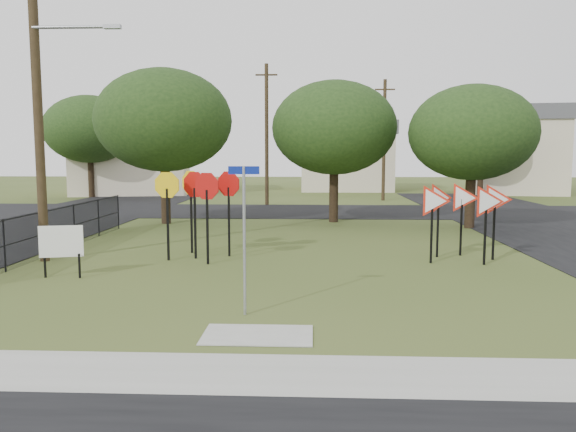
% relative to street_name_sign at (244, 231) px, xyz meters
% --- Properties ---
extents(ground, '(140.00, 140.00, 0.00)m').
position_rel_street_name_sign_xyz_m(ground, '(0.39, 1.07, -1.75)').
color(ground, '#3B4C1C').
extents(sidewalk, '(30.00, 1.60, 0.02)m').
position_rel_street_name_sign_xyz_m(sidewalk, '(0.39, -3.13, -1.74)').
color(sidewalk, '#9B9C93').
rests_on(sidewalk, ground).
extents(planting_strip, '(30.00, 0.80, 0.02)m').
position_rel_street_name_sign_xyz_m(planting_strip, '(0.39, -4.33, -1.74)').
color(planting_strip, '#3B4C1C').
rests_on(planting_strip, ground).
extents(street_far, '(60.00, 8.00, 0.02)m').
position_rel_street_name_sign_xyz_m(street_far, '(0.39, 21.07, -1.74)').
color(street_far, black).
rests_on(street_far, ground).
extents(curb_pad, '(2.00, 1.20, 0.02)m').
position_rel_street_name_sign_xyz_m(curb_pad, '(0.39, -1.33, -1.74)').
color(curb_pad, '#9B9C93').
rests_on(curb_pad, ground).
extents(street_name_sign, '(0.63, 0.06, 3.05)m').
position_rel_street_name_sign_xyz_m(street_name_sign, '(0.00, 0.00, 0.00)').
color(street_name_sign, '#94979C').
rests_on(street_name_sign, ground).
extents(stop_sign_cluster, '(2.60, 2.33, 2.77)m').
position_rel_street_name_sign_xyz_m(stop_sign_cluster, '(-2.23, 6.21, 0.28)').
color(stop_sign_cluster, black).
rests_on(stop_sign_cluster, ground).
extents(yield_sign_cluster, '(3.11, 1.79, 2.42)m').
position_rel_street_name_sign_xyz_m(yield_sign_cluster, '(6.01, 6.29, 0.04)').
color(yield_sign_cluster, black).
rests_on(yield_sign_cluster, ground).
extents(info_board, '(1.10, 0.29, 1.41)m').
position_rel_street_name_sign_xyz_m(info_board, '(-5.29, 3.23, -0.81)').
color(info_board, black).
rests_on(info_board, ground).
extents(utility_pole_main, '(3.55, 0.33, 10.00)m').
position_rel_street_name_sign_xyz_m(utility_pole_main, '(-6.84, 5.57, 3.47)').
color(utility_pole_main, '#3D301C').
rests_on(utility_pole_main, ground).
extents(far_pole_a, '(1.40, 0.24, 9.00)m').
position_rel_street_name_sign_xyz_m(far_pole_a, '(-1.61, 25.07, 2.85)').
color(far_pole_a, '#3D301C').
rests_on(far_pole_a, ground).
extents(far_pole_b, '(1.40, 0.24, 8.50)m').
position_rel_street_name_sign_xyz_m(far_pole_b, '(6.39, 29.07, 2.60)').
color(far_pole_b, '#3D301C').
rests_on(far_pole_b, ground).
extents(far_pole_c, '(1.40, 0.24, 9.00)m').
position_rel_street_name_sign_xyz_m(far_pole_c, '(-9.61, 31.07, 2.85)').
color(far_pole_c, '#3D301C').
rests_on(far_pole_c, ground).
extents(fence_run, '(0.05, 11.55, 1.50)m').
position_rel_street_name_sign_xyz_m(fence_run, '(-7.21, 7.32, -0.96)').
color(fence_run, black).
rests_on(fence_run, ground).
extents(house_left, '(10.58, 8.88, 7.20)m').
position_rel_street_name_sign_xyz_m(house_left, '(-13.61, 35.07, 1.91)').
color(house_left, beige).
rests_on(house_left, ground).
extents(house_mid, '(8.40, 8.40, 6.20)m').
position_rel_street_name_sign_xyz_m(house_mid, '(4.39, 41.07, 1.40)').
color(house_mid, beige).
rests_on(house_mid, ground).
extents(house_right, '(8.30, 8.30, 7.20)m').
position_rel_street_name_sign_xyz_m(house_right, '(18.39, 37.07, 1.91)').
color(house_right, beige).
rests_on(house_right, ground).
extents(tree_near_left, '(6.40, 6.40, 7.27)m').
position_rel_street_name_sign_xyz_m(tree_near_left, '(-5.61, 15.07, 3.11)').
color(tree_near_left, '#2E2114').
rests_on(tree_near_left, ground).
extents(tree_near_mid, '(6.00, 6.00, 6.80)m').
position_rel_street_name_sign_xyz_m(tree_near_mid, '(2.39, 16.07, 2.79)').
color(tree_near_mid, '#2E2114').
rests_on(tree_near_mid, ground).
extents(tree_near_right, '(5.60, 5.60, 6.33)m').
position_rel_street_name_sign_xyz_m(tree_near_right, '(8.39, 14.07, 2.48)').
color(tree_near_right, '#2E2114').
rests_on(tree_near_right, ground).
extents(tree_far_left, '(6.80, 6.80, 7.73)m').
position_rel_street_name_sign_xyz_m(tree_far_left, '(-15.61, 31.07, 3.43)').
color(tree_far_left, '#2E2114').
rests_on(tree_far_left, ground).
extents(tree_far_right, '(6.00, 6.00, 6.80)m').
position_rel_street_name_sign_xyz_m(tree_far_right, '(14.39, 33.07, 2.79)').
color(tree_far_right, '#2E2114').
rests_on(tree_far_right, ground).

